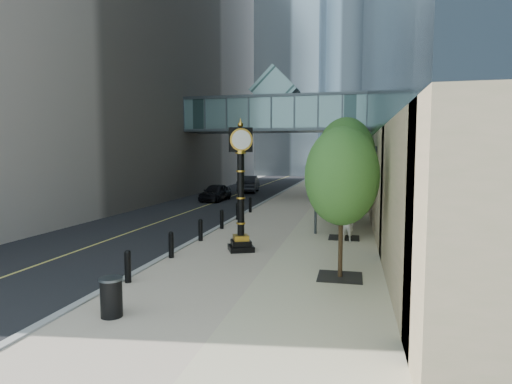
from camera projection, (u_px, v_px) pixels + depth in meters
ground at (200, 302)px, 11.49m from camera, size 320.00×320.00×0.00m
road at (260, 186)px, 51.89m from camera, size 8.00×180.00×0.02m
sidewalk at (327, 187)px, 50.13m from camera, size 8.00×180.00×0.06m
curb at (293, 187)px, 51.01m from camera, size 0.25×180.00×0.07m
distant_tower_c at (320, 57)px, 126.46m from camera, size 22.00×22.00×65.00m
skywalk at (275, 112)px, 38.66m from camera, size 17.00×4.20×5.80m
entrance_canopy at (345, 150)px, 23.95m from camera, size 3.00×8.00×4.38m
bollard_row at (212, 225)px, 20.78m from camera, size 0.20×16.20×0.90m
street_trees at (348, 156)px, 27.31m from camera, size 3.00×28.51×6.18m
street_clock at (241, 196)px, 17.12m from camera, size 1.28×1.28×5.17m
trash_bin at (111, 298)px, 10.29m from camera, size 0.66×0.66×0.90m
pedestrian at (347, 224)px, 19.05m from camera, size 0.67×0.53×1.60m
car_near at (215, 192)px, 35.78m from camera, size 1.91×4.27×1.43m
car_far at (249, 184)px, 44.06m from camera, size 2.37×5.30×1.69m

